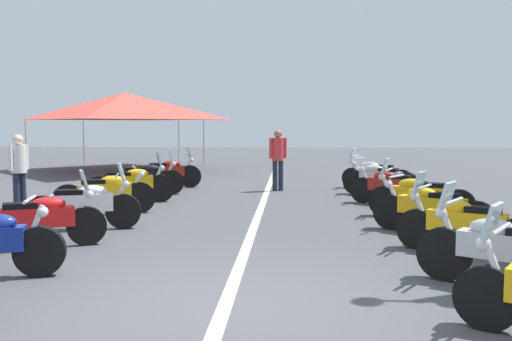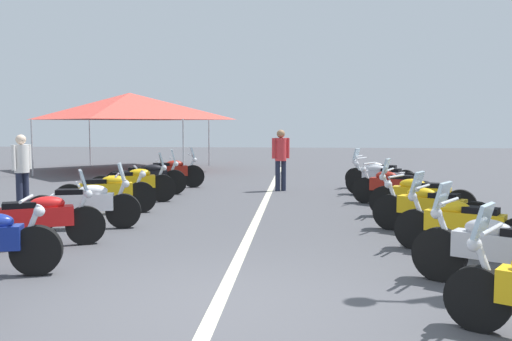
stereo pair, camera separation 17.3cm
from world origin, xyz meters
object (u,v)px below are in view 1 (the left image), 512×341
at_px(motorcycle_left_row_3, 84,204).
at_px(bystander_0, 278,155).
at_px(motorcycle_left_row_2, 38,219).
at_px(motorcycle_left_row_4, 105,193).
at_px(motorcycle_right_row_7, 376,174).
at_px(motorcycle_right_row_4, 419,196).
at_px(motorcycle_right_row_6, 380,179).
at_px(motorcycle_right_row_5, 391,186).
at_px(motorcycle_left_row_7, 166,172).
at_px(motorcycle_right_row_1, 506,250).
at_px(motorcycle_left_row_5, 131,183).
at_px(motorcycle_left_row_6, 144,177).
at_px(event_tent, 124,106).
at_px(bystander_1, 19,166).
at_px(motorcycle_right_row_2, 464,223).
at_px(motorcycle_right_row_3, 431,208).

xyz_separation_m(motorcycle_left_row_3, bystander_0, (6.15, -3.34, 0.57)).
relative_size(motorcycle_left_row_2, motorcycle_left_row_4, 0.96).
height_order(motorcycle_right_row_7, bystander_0, bystander_0).
bearing_deg(motorcycle_right_row_7, motorcycle_left_row_3, 71.53).
xyz_separation_m(motorcycle_right_row_4, motorcycle_right_row_6, (3.52, 0.24, 0.00)).
relative_size(motorcycle_right_row_5, motorcycle_right_row_6, 0.96).
relative_size(motorcycle_left_row_7, bystander_0, 1.18).
distance_m(motorcycle_right_row_1, motorcycle_right_row_6, 8.45).
distance_m(motorcycle_left_row_5, motorcycle_left_row_6, 1.53).
bearing_deg(event_tent, motorcycle_right_row_6, -129.84).
distance_m(bystander_0, bystander_1, 6.90).
bearing_deg(motorcycle_right_row_1, motorcycle_right_row_7, -57.52).
xyz_separation_m(motorcycle_right_row_1, bystander_1, (5.48, 8.50, 0.51)).
bearing_deg(motorcycle_right_row_5, motorcycle_right_row_1, 123.08).
relative_size(motorcycle_left_row_7, motorcycle_right_row_5, 1.14).
height_order(motorcycle_left_row_7, motorcycle_right_row_2, motorcycle_left_row_7).
xyz_separation_m(motorcycle_left_row_6, motorcycle_right_row_4, (-3.31, -6.54, -0.01)).
bearing_deg(motorcycle_left_row_3, motorcycle_right_row_2, -27.60).
distance_m(motorcycle_left_row_7, bystander_0, 3.41).
distance_m(motorcycle_right_row_2, event_tent, 17.30).
bearing_deg(event_tent, bystander_1, -175.56).
xyz_separation_m(motorcycle_left_row_5, motorcycle_right_row_2, (-4.94, -6.41, -0.02)).
distance_m(motorcycle_left_row_6, motorcycle_right_row_1, 10.45).
xyz_separation_m(motorcycle_right_row_4, event_tent, (11.20, 9.45, 2.18)).
distance_m(motorcycle_right_row_7, event_tent, 11.37).
relative_size(motorcycle_left_row_4, motorcycle_right_row_2, 1.09).
distance_m(motorcycle_right_row_2, motorcycle_right_row_3, 1.52).
height_order(motorcycle_left_row_2, motorcycle_right_row_2, same).
relative_size(motorcycle_left_row_2, motorcycle_right_row_1, 1.04).
bearing_deg(motorcycle_right_row_4, motorcycle_right_row_2, 109.68).
distance_m(motorcycle_left_row_3, motorcycle_right_row_4, 6.53).
bearing_deg(motorcycle_left_row_6, motorcycle_right_row_3, -51.09).
relative_size(motorcycle_left_row_3, motorcycle_right_row_4, 1.00).
height_order(motorcycle_right_row_7, event_tent, event_tent).
bearing_deg(motorcycle_left_row_7, motorcycle_right_row_5, -45.06).
relative_size(motorcycle_left_row_3, motorcycle_left_row_5, 0.99).
relative_size(motorcycle_left_row_4, motorcycle_right_row_6, 1.07).
bearing_deg(motorcycle_right_row_7, motorcycle_left_row_5, 51.67).
bearing_deg(motorcycle_left_row_6, motorcycle_right_row_4, -40.06).
xyz_separation_m(motorcycle_left_row_3, motorcycle_right_row_7, (6.73, -6.20, -0.01)).
height_order(motorcycle_right_row_1, motorcycle_right_row_7, motorcycle_right_row_1).
bearing_deg(motorcycle_right_row_5, motorcycle_right_row_6, -58.39).
bearing_deg(motorcycle_left_row_6, bystander_1, -140.13).
distance_m(motorcycle_left_row_4, bystander_1, 2.23).
bearing_deg(motorcycle_left_row_5, motorcycle_right_row_6, -3.15).
xyz_separation_m(motorcycle_left_row_2, motorcycle_right_row_1, (-1.73, -6.33, 0.01)).
distance_m(motorcycle_left_row_2, bystander_1, 4.36).
relative_size(motorcycle_left_row_4, event_tent, 0.32).
bearing_deg(motorcycle_left_row_4, motorcycle_left_row_3, -104.99).
relative_size(motorcycle_left_row_2, motorcycle_left_row_6, 0.90).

